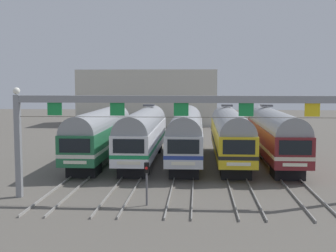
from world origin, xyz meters
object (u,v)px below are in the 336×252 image
Objects in this scene: commuter_train_green at (101,132)px; commuter_train_silver at (186,133)px; yard_signal_mast at (147,175)px; commuter_train_maroon at (274,134)px; catenary_gantry at (181,116)px; commuter_train_white at (143,133)px; commuter_train_yellow at (230,133)px.

commuter_train_green is 7.89m from commuter_train_silver.
commuter_train_maroon is at bearing 56.74° from yard_signal_mast.
commuter_train_maroon is at bearing 0.02° from commuter_train_green.
catenary_gantry reaches higher than commuter_train_silver.
commuter_train_silver is at bearing -179.97° from commuter_train_maroon.
commuter_train_silver is at bearing 90.00° from catenary_gantry.
commuter_train_green is 0.86× the size of catenary_gantry.
commuter_train_maroon is 15.84m from catenary_gantry.
commuter_train_white is (3.94, 0.00, 0.00)m from commuter_train_green.
catenary_gantry reaches higher than yard_signal_mast.
commuter_train_green is at bearing 111.49° from yard_signal_mast.
commuter_train_maroon is 6.89× the size of yard_signal_mast.
commuter_train_silver is 6.89× the size of yard_signal_mast.
catenary_gantry reaches higher than commuter_train_maroon.
catenary_gantry is 4.21m from yard_signal_mast.
catenary_gantry is 8.01× the size of yard_signal_mast.
commuter_train_silver is 3.94m from commuter_train_yellow.
commuter_train_green is 1.00× the size of commuter_train_maroon.
commuter_train_yellow and commuter_train_maroon have the same top height.
commuter_train_white and commuter_train_maroon have the same top height.
commuter_train_yellow reaches higher than commuter_train_green.
commuter_train_green is 11.83m from commuter_train_yellow.
commuter_train_maroon is (7.89, 0.00, 0.00)m from commuter_train_silver.
commuter_train_silver is 0.86× the size of catenary_gantry.
commuter_train_maroon reaches higher than commuter_train_silver.
commuter_train_maroon is at bearing 0.03° from commuter_train_silver.
yard_signal_mast is (5.92, -15.03, -0.85)m from commuter_train_green.
yard_signal_mast is at bearing -97.48° from commuter_train_silver.
commuter_train_maroon is (11.83, 0.00, 0.00)m from commuter_train_white.
commuter_train_white is 1.00× the size of commuter_train_maroon.
commuter_train_green is at bearing 120.31° from catenary_gantry.
commuter_train_silver is (7.89, 0.00, 0.00)m from commuter_train_green.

